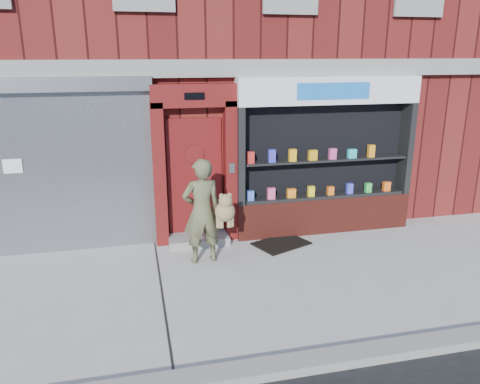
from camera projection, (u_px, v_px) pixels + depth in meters
name	position (u px, v px, depth m)	size (l,w,h in m)	color
ground	(262.00, 280.00, 7.29)	(80.00, 80.00, 0.00)	#9E9E99
curb	(313.00, 362.00, 5.27)	(60.00, 0.30, 0.12)	gray
building	(200.00, 28.00, 11.74)	(12.00, 8.16, 8.00)	#501312
shutter_bay	(63.00, 156.00, 7.95)	(3.10, 0.30, 3.04)	gray
red_door_bay	(195.00, 165.00, 8.45)	(1.52, 0.58, 2.90)	#530E0E
pharmacy_bay	(325.00, 163.00, 8.97)	(3.50, 0.41, 3.00)	maroon
woman	(204.00, 211.00, 7.72)	(0.88, 0.55, 1.79)	brown
doormat	(281.00, 243.00, 8.67)	(0.96, 0.67, 0.02)	black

